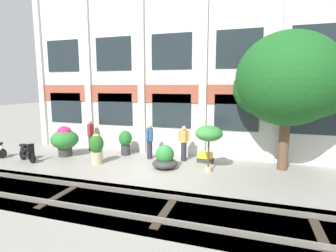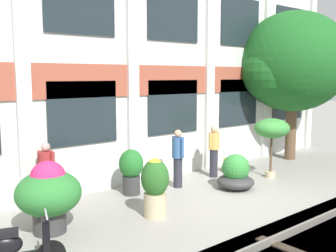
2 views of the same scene
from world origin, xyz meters
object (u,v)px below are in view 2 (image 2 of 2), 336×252
(potted_plant_wide_bowl, at_px, (236,175))
(potted_plant_ribbed_drum, at_px, (131,169))
(resident_by_doorway, at_px, (178,156))
(resident_near_plants, at_px, (214,150))
(potted_plant_glazed_jar, at_px, (49,193))
(potted_plant_fluted_column, at_px, (155,184))
(scooter_near_curb, at_px, (18,248))
(potted_plant_square_trough, at_px, (233,165))
(resident_watching_tracks, at_px, (47,174))
(potted_plant_tall_urn, at_px, (272,130))
(broadleaf_tree, at_px, (293,65))

(potted_plant_wide_bowl, relative_size, potted_plant_ribbed_drum, 0.86)
(resident_by_doorway, xyz_separation_m, resident_near_plants, (1.66, 0.15, -0.02))
(potted_plant_glazed_jar, xyz_separation_m, potted_plant_fluted_column, (2.25, -0.67, -0.08))
(potted_plant_wide_bowl, bearing_deg, scooter_near_curb, -171.68)
(potted_plant_wide_bowl, bearing_deg, potted_plant_square_trough, 42.44)
(resident_watching_tracks, bearing_deg, resident_by_doorway, 147.51)
(resident_by_doorway, xyz_separation_m, resident_watching_tracks, (-3.69, 0.61, -0.03))
(potted_plant_square_trough, relative_size, potted_plant_tall_urn, 0.40)
(potted_plant_wide_bowl, xyz_separation_m, resident_by_doorway, (-1.17, 1.19, 0.50))
(broadleaf_tree, xyz_separation_m, potted_plant_tall_urn, (-2.93, -1.20, -2.10))
(potted_plant_tall_urn, height_order, scooter_near_curb, potted_plant_tall_urn)
(potted_plant_ribbed_drum, bearing_deg, potted_plant_glazed_jar, -158.63)
(potted_plant_square_trough, bearing_deg, potted_plant_tall_urn, -75.24)
(potted_plant_ribbed_drum, height_order, scooter_near_curb, potted_plant_ribbed_drum)
(potted_plant_glazed_jar, xyz_separation_m, potted_plant_square_trough, (6.91, 0.99, -0.61))
(potted_plant_wide_bowl, distance_m, resident_near_plants, 1.50)
(potted_plant_fluted_column, distance_m, resident_near_plants, 3.99)
(broadleaf_tree, relative_size, resident_near_plants, 3.40)
(potted_plant_ribbed_drum, distance_m, resident_by_doorway, 1.48)
(potted_plant_fluted_column, xyz_separation_m, scooter_near_curb, (-3.35, -0.66, -0.33))
(potted_plant_square_trough, bearing_deg, resident_watching_tracks, 176.22)
(broadleaf_tree, relative_size, potted_plant_glazed_jar, 3.72)
(broadleaf_tree, distance_m, potted_plant_glazed_jar, 10.60)
(potted_plant_wide_bowl, distance_m, potted_plant_square_trough, 2.05)
(resident_by_doorway, bearing_deg, resident_near_plants, 9.90)
(resident_near_plants, bearing_deg, potted_plant_wide_bowl, -32.07)
(potted_plant_fluted_column, bearing_deg, potted_plant_ribbed_drum, 72.73)
(potted_plant_fluted_column, bearing_deg, potted_plant_wide_bowl, 5.24)
(scooter_near_curb, distance_m, resident_by_doorway, 5.77)
(broadleaf_tree, height_order, potted_plant_ribbed_drum, broadleaf_tree)
(potted_plant_tall_urn, bearing_deg, resident_by_doorway, 160.45)
(broadleaf_tree, distance_m, resident_watching_tracks, 10.02)
(potted_plant_glazed_jar, height_order, potted_plant_square_trough, potted_plant_glazed_jar)
(potted_plant_square_trough, height_order, resident_near_plants, resident_near_plants)
(broadleaf_tree, bearing_deg, resident_near_plants, 179.82)
(potted_plant_glazed_jar, bearing_deg, potted_plant_fluted_column, -16.61)
(scooter_near_curb, height_order, resident_near_plants, resident_near_plants)
(potted_plant_fluted_column, xyz_separation_m, resident_near_plants, (3.65, 1.63, 0.13))
(potted_plant_ribbed_drum, bearing_deg, resident_by_doorway, -11.53)
(resident_by_doorway, height_order, resident_watching_tracks, resident_by_doorway)
(resident_watching_tracks, height_order, resident_near_plants, resident_near_plants)
(potted_plant_fluted_column, relative_size, potted_plant_square_trough, 1.81)
(potted_plant_glazed_jar, height_order, potted_plant_tall_urn, potted_plant_tall_urn)
(scooter_near_curb, height_order, resident_by_doorway, resident_by_doorway)
(resident_by_doorway, bearing_deg, potted_plant_tall_urn, -14.85)
(potted_plant_glazed_jar, relative_size, potted_plant_tall_urn, 0.80)
(potted_plant_fluted_column, relative_size, resident_watching_tracks, 0.83)
(potted_plant_wide_bowl, distance_m, scooter_near_curb, 6.57)
(potted_plant_wide_bowl, relative_size, potted_plant_square_trough, 1.42)
(potted_plant_fluted_column, distance_m, potted_plant_wide_bowl, 3.19)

